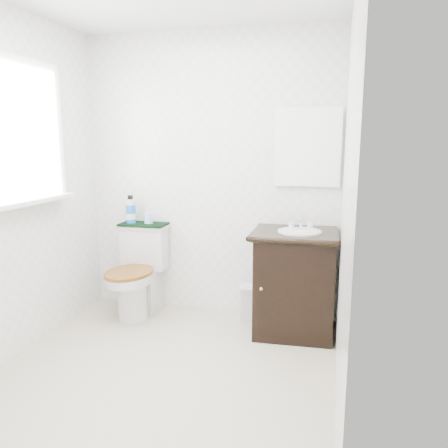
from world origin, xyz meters
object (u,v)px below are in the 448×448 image
at_px(mouthwash_bottle, 131,210).
at_px(toilet, 139,276).
at_px(trash_bin, 252,303).
at_px(cup, 149,218).
at_px(vanity, 294,280).

bearing_deg(mouthwash_bottle, toilet, -45.50).
relative_size(trash_bin, cup, 3.20).
bearing_deg(vanity, trash_bin, 157.92).
relative_size(toilet, vanity, 0.83).
distance_m(vanity, mouthwash_bottle, 1.55).
bearing_deg(toilet, mouthwash_bottle, 134.50).
relative_size(vanity, cup, 9.71).
distance_m(trash_bin, cup, 1.17).
xyz_separation_m(toilet, vanity, (1.35, -0.07, 0.09)).
distance_m(vanity, trash_bin, 0.47).
bearing_deg(trash_bin, vanity, -22.08).
bearing_deg(vanity, cup, 171.30).
height_order(toilet, cup, cup).
height_order(trash_bin, mouthwash_bottle, mouthwash_bottle).
bearing_deg(toilet, cup, 71.70).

